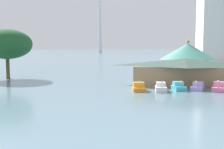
# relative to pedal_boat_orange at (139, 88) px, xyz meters

# --- Properties ---
(pedal_boat_orange) EXTENTS (2.13, 2.70, 1.50)m
(pedal_boat_orange) POSITION_rel_pedal_boat_orange_xyz_m (0.00, 0.00, 0.00)
(pedal_boat_orange) COLOR orange
(pedal_boat_orange) RESTS_ON ground
(pedal_boat_white) EXTENTS (1.60, 2.63, 1.45)m
(pedal_boat_white) POSITION_rel_pedal_boat_orange_xyz_m (3.01, 0.19, 0.03)
(pedal_boat_white) COLOR white
(pedal_boat_white) RESTS_ON ground
(pedal_boat_cyan) EXTENTS (2.16, 2.78, 1.45)m
(pedal_boat_cyan) POSITION_rel_pedal_boat_orange_xyz_m (5.46, 1.70, 0.01)
(pedal_boat_cyan) COLOR #4CB7CC
(pedal_boat_cyan) RESTS_ON ground
(pedal_boat_lavender) EXTENTS (2.39, 3.07, 1.45)m
(pedal_boat_lavender) POSITION_rel_pedal_boat_orange_xyz_m (8.16, 2.25, -0.00)
(pedal_boat_lavender) COLOR #B299D8
(pedal_boat_lavender) RESTS_ON ground
(pedal_boat_pink) EXTENTS (2.39, 3.20, 1.64)m
(pedal_boat_pink) POSITION_rel_pedal_boat_orange_xyz_m (10.90, 1.84, 0.04)
(pedal_boat_pink) COLOR pink
(pedal_boat_pink) RESTS_ON ground
(boathouse) EXTENTS (17.31, 6.92, 4.24)m
(boathouse) POSITION_rel_pedal_boat_orange_xyz_m (6.77, 7.53, 1.75)
(boathouse) COLOR #9E7F5B
(boathouse) RESTS_ON ground
(green_roof_pavilion) EXTENTS (11.51, 11.51, 7.57)m
(green_roof_pavilion) POSITION_rel_pedal_boat_orange_xyz_m (8.41, 20.94, 3.54)
(green_roof_pavilion) COLOR brown
(green_roof_pavilion) RESTS_ON ground
(shoreline_tree_tall_left) EXTENTS (9.46, 9.46, 9.52)m
(shoreline_tree_tall_left) POSITION_rel_pedal_boat_orange_xyz_m (-26.06, 10.35, 6.18)
(shoreline_tree_tall_left) COLOR brown
(shoreline_tree_tall_left) RESTS_ON ground
(distant_broadcast_tower) EXTENTS (7.59, 7.59, 136.16)m
(distant_broadcast_tower) POSITION_rel_pedal_boat_orange_xyz_m (-70.58, 287.79, 54.88)
(distant_broadcast_tower) COLOR silver
(distant_broadcast_tower) RESTS_ON ground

